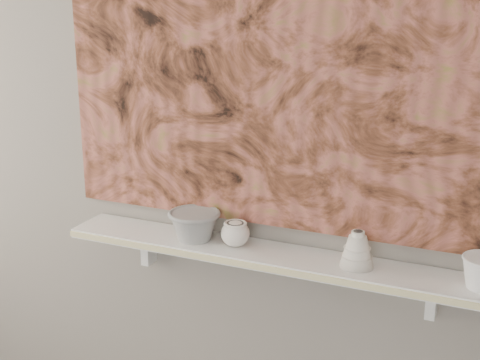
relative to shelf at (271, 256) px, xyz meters
The scene contains 10 objects.
wall_back 0.45m from the shelf, 90.00° to the left, with size 3.60×3.60×0.00m, color gray.
shelf is the anchor object (origin of this frame).
shelf_stripe 0.09m from the shelf, 90.00° to the right, with size 1.40×0.01×0.02m, color beige.
bracket_left 0.50m from the shelf, behind, with size 0.03×0.06×0.12m, color white.
bracket_right 0.50m from the shelf, ahead, with size 0.03×0.06×0.12m, color white.
painting 0.63m from the shelf, 90.00° to the left, with size 1.50×0.03×1.10m, color brown.
house_motif 0.55m from the shelf, ahead, with size 0.09×0.00×0.08m, color black.
bowl_grey 0.28m from the shelf, behind, with size 0.17×0.17×0.10m, color gray, non-canonical shape.
cup_cream 0.14m from the shelf, behind, with size 0.09×0.09×0.08m, color white, non-canonical shape.
bell_vessel 0.28m from the shelf, ahead, with size 0.10×0.10×0.11m, color white, non-canonical shape.
Camera 1 is at (0.69, -0.31, 1.74)m, focal length 50.00 mm.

